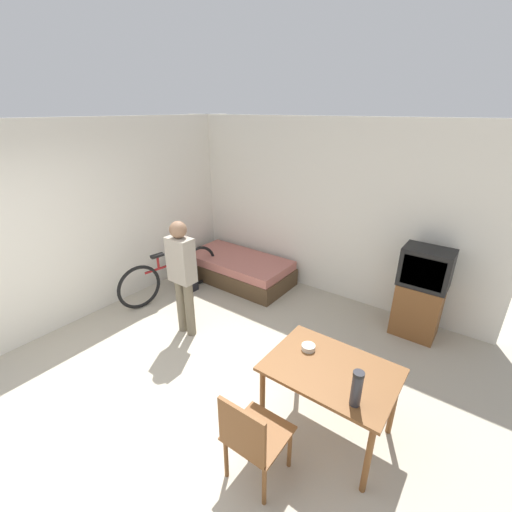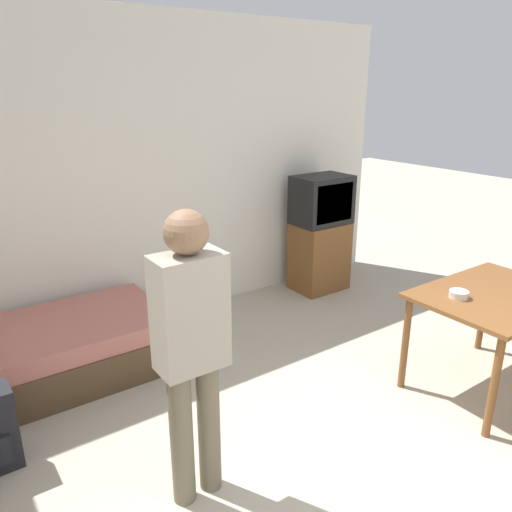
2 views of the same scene
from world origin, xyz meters
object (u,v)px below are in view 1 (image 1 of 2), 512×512
object	(u,v)px
person_standing	(182,272)
wooden_chair	(251,436)
tv	(421,293)
bicycle	(171,275)
mate_bowl	(308,347)
daybed	(239,269)
dining_table	(330,377)
thermos_flask	(357,387)
backpack	(185,275)

from	to	relation	value
person_standing	wooden_chair	bearing A→B (deg)	-29.70
tv	person_standing	distance (m)	3.06
wooden_chair	person_standing	size ratio (longest dim) A/B	0.56
bicycle	mate_bowl	xyz separation A→B (m)	(2.85, -0.76, 0.41)
wooden_chair	bicycle	size ratio (longest dim) A/B	0.50
daybed	tv	bearing A→B (deg)	3.79
dining_table	wooden_chair	size ratio (longest dim) A/B	1.25
dining_table	wooden_chair	xyz separation A→B (m)	(-0.27, -0.79, -0.14)
tv	person_standing	size ratio (longest dim) A/B	0.78
dining_table	mate_bowl	bearing A→B (deg)	159.63
bicycle	tv	bearing A→B (deg)	19.90
thermos_flask	mate_bowl	size ratio (longest dim) A/B	2.41
bicycle	thermos_flask	size ratio (longest dim) A/B	5.73
bicycle	mate_bowl	size ratio (longest dim) A/B	13.81
bicycle	person_standing	size ratio (longest dim) A/B	1.12
person_standing	backpack	xyz separation A→B (m)	(-0.91, 0.83, -0.66)
mate_bowl	bicycle	bearing A→B (deg)	165.16
daybed	backpack	bearing A→B (deg)	-123.29
dining_table	wooden_chair	distance (m)	0.85
daybed	bicycle	xyz separation A→B (m)	(-0.54, -1.04, 0.14)
wooden_chair	mate_bowl	distance (m)	0.93
daybed	tv	xyz separation A→B (m)	(2.87, 0.19, 0.40)
wooden_chair	thermos_flask	xyz separation A→B (m)	(0.58, 0.54, 0.40)
wooden_chair	tv	bearing A→B (deg)	79.31
daybed	thermos_flask	distance (m)	3.68
bicycle	mate_bowl	distance (m)	2.98
dining_table	tv	bearing A→B (deg)	82.53
tv	mate_bowl	distance (m)	2.07
thermos_flask	backpack	distance (m)	3.74
person_standing	backpack	distance (m)	1.40
thermos_flask	mate_bowl	xyz separation A→B (m)	(-0.59, 0.36, -0.14)
dining_table	backpack	xyz separation A→B (m)	(-3.10, 1.13, -0.40)
dining_table	wooden_chair	world-z (taller)	wooden_chair
person_standing	mate_bowl	world-z (taller)	person_standing
dining_table	bicycle	size ratio (longest dim) A/B	0.63
tv	person_standing	bearing A→B (deg)	-144.01
daybed	dining_table	xyz separation A→B (m)	(2.60, -1.91, 0.43)
daybed	thermos_flask	xyz separation A→B (m)	(2.90, -2.16, 0.69)
bicycle	person_standing	distance (m)	1.23
dining_table	person_standing	size ratio (longest dim) A/B	0.70
tv	person_standing	world-z (taller)	person_standing
tv	thermos_flask	distance (m)	2.37
tv	daybed	bearing A→B (deg)	-176.21
bicycle	person_standing	xyz separation A→B (m)	(0.94, -0.56, 0.55)
dining_table	wooden_chair	bearing A→B (deg)	-108.84
bicycle	backpack	distance (m)	0.29
dining_table	backpack	size ratio (longest dim) A/B	2.21
daybed	bicycle	bearing A→B (deg)	-117.34
dining_table	backpack	bearing A→B (deg)	159.96
mate_bowl	backpack	distance (m)	3.05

